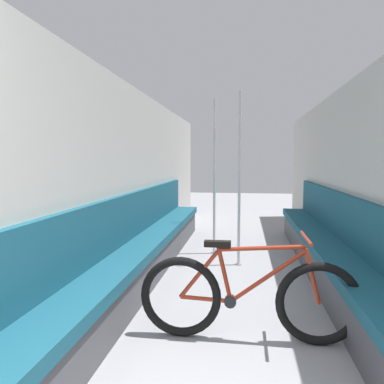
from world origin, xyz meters
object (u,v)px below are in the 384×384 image
bench_seat_row_left (142,251)px  grab_pole_far (214,179)px  bench_seat_row_right (335,258)px  bicycle (248,298)px  grab_pole_near (239,182)px

bench_seat_row_left → grab_pole_far: 1.67m
bench_seat_row_right → grab_pole_far: (-1.39, 1.30, 0.76)m
bench_seat_row_right → grab_pole_far: grab_pole_far is taller
bicycle → grab_pole_near: grab_pole_near is taller
bicycle → grab_pole_far: size_ratio=0.74×
bench_seat_row_left → grab_pole_far: bearing=60.9°
bench_seat_row_left → bench_seat_row_right: same height
bicycle → grab_pole_near: 2.19m
bench_seat_row_left → grab_pole_near: size_ratio=2.70×
bench_seat_row_right → bicycle: size_ratio=3.64×
bench_seat_row_right → grab_pole_far: bearing=137.0°
grab_pole_far → grab_pole_near: bearing=-56.8°
bicycle → grab_pole_far: bearing=83.2°
grab_pole_far → bench_seat_row_right: bearing=-43.0°
bench_seat_row_left → bench_seat_row_right: 2.12m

